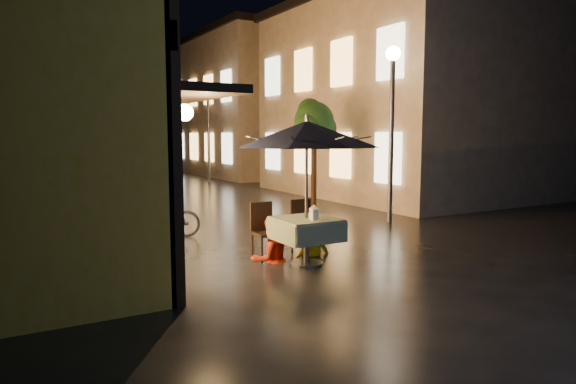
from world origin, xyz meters
TOP-DOWN VIEW (x-y plane):
  - ground at (0.00, 0.00)m, footprint 90.00×90.00m
  - east_building_near at (7.49, 6.50)m, footprint 7.30×9.30m
  - east_building_far at (7.49, 18.00)m, footprint 7.30×10.30m
  - street_tree at (2.41, 4.51)m, footprint 1.43×1.20m
  - streetlamp_near at (3.00, 2.00)m, footprint 0.36×0.36m
  - streetlamp_far at (3.00, 14.00)m, footprint 0.36×0.36m
  - cafe_table at (-0.97, -0.48)m, footprint 0.99×0.99m
  - patio_umbrella at (-0.97, -0.48)m, footprint 2.36×2.36m
  - cafe_chair_left at (-1.37, 0.26)m, footprint 0.42×0.42m
  - cafe_chair_right at (-0.57, 0.26)m, footprint 0.42×0.42m
  - table_lantern at (-0.97, -0.71)m, footprint 0.16×0.16m
  - person_orange at (-1.37, 0.03)m, footprint 0.71×0.56m
  - person_yellow at (-0.51, 0.08)m, footprint 0.88×0.51m
  - bicycle_0 at (-2.41, 2.96)m, footprint 1.74×1.20m
  - bicycle_1 at (-2.34, 4.79)m, footprint 1.66×0.97m
  - bicycle_2 at (-2.42, 5.21)m, footprint 1.71×0.73m
  - bicycle_3 at (-2.69, 6.07)m, footprint 1.79×0.76m
  - bicycle_4 at (-2.75, 7.41)m, footprint 1.98×1.16m

SIDE VIEW (x-z plane):
  - ground at x=0.00m, z-range 0.00..0.00m
  - bicycle_0 at x=-2.41m, z-range 0.00..0.86m
  - bicycle_2 at x=-2.42m, z-range 0.00..0.87m
  - bicycle_1 at x=-2.34m, z-range 0.00..0.96m
  - bicycle_4 at x=-2.75m, z-range 0.00..0.98m
  - bicycle_3 at x=-2.69m, z-range 0.00..1.04m
  - cafe_chair_left at x=-1.37m, z-range 0.05..1.03m
  - cafe_chair_right at x=-0.57m, z-range 0.05..1.03m
  - cafe_table at x=-0.97m, z-range 0.20..0.98m
  - person_yellow at x=-0.51m, z-range 0.00..1.36m
  - person_orange at x=-1.37m, z-range 0.00..1.46m
  - table_lantern at x=-0.97m, z-range 0.79..1.04m
  - patio_umbrella at x=-0.97m, z-range 0.92..3.38m
  - street_tree at x=2.41m, z-range 0.85..4.00m
  - streetlamp_near at x=3.00m, z-range 0.80..5.03m
  - streetlamp_far at x=3.00m, z-range 0.80..5.03m
  - east_building_near at x=7.49m, z-range 0.01..6.81m
  - east_building_far at x=7.49m, z-range 0.01..7.31m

